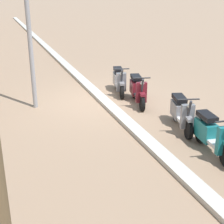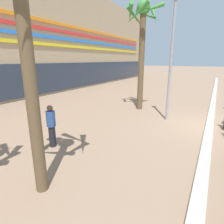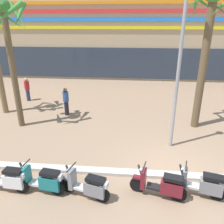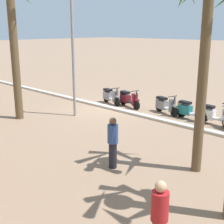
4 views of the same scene
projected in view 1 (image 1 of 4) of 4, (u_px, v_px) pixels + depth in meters
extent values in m
plane|color=#93755B|center=(101.00, 101.00, 11.58)|extent=(200.00, 200.00, 0.00)
cube|color=#BCB7AD|center=(102.00, 99.00, 11.58)|extent=(60.00, 0.36, 0.12)
cylinder|color=black|center=(201.00, 133.00, 8.50)|extent=(0.53, 0.17, 0.52)
cube|color=silver|center=(214.00, 142.00, 7.88)|extent=(0.63, 0.36, 0.08)
cube|color=#197075|center=(206.00, 130.00, 8.24)|extent=(0.72, 0.41, 0.45)
cube|color=black|center=(207.00, 116.00, 8.12)|extent=(0.63, 0.38, 0.12)
cube|color=#197075|center=(224.00, 141.00, 7.45)|extent=(0.18, 0.36, 0.66)
cube|color=silver|center=(201.00, 116.00, 8.41)|extent=(0.26, 0.23, 0.16)
cylinder|color=black|center=(188.00, 129.00, 8.72)|extent=(0.53, 0.24, 0.52)
cylinder|color=black|center=(176.00, 113.00, 9.85)|extent=(0.53, 0.24, 0.52)
cube|color=silver|center=(183.00, 119.00, 9.22)|extent=(0.65, 0.43, 0.08)
cube|color=slate|center=(179.00, 110.00, 9.58)|extent=(0.74, 0.49, 0.43)
cube|color=black|center=(179.00, 98.00, 9.48)|extent=(0.66, 0.45, 0.12)
cube|color=slate|center=(187.00, 116.00, 8.79)|extent=(0.23, 0.37, 0.66)
cube|color=slate|center=(189.00, 119.00, 8.62)|extent=(0.35, 0.24, 0.08)
cylinder|color=#333338|center=(189.00, 112.00, 8.66)|extent=(0.29, 0.14, 0.69)
cylinder|color=black|center=(189.00, 99.00, 8.62)|extent=(0.19, 0.55, 0.04)
sphere|color=white|center=(190.00, 106.00, 8.57)|extent=(0.12, 0.12, 0.12)
cube|color=silver|center=(176.00, 98.00, 9.77)|extent=(0.29, 0.26, 0.16)
cylinder|color=black|center=(142.00, 103.00, 10.63)|extent=(0.53, 0.22, 0.52)
cylinder|color=black|center=(135.00, 91.00, 11.83)|extent=(0.53, 0.22, 0.52)
cube|color=black|center=(138.00, 95.00, 11.16)|extent=(0.65, 0.41, 0.08)
cube|color=maroon|center=(136.00, 88.00, 11.56)|extent=(0.74, 0.47, 0.45)
cube|color=black|center=(136.00, 77.00, 11.45)|extent=(0.65, 0.43, 0.12)
cube|color=maroon|center=(141.00, 92.00, 10.69)|extent=(0.22, 0.36, 0.66)
cube|color=maroon|center=(142.00, 94.00, 10.52)|extent=(0.35, 0.23, 0.08)
cylinder|color=#333338|center=(142.00, 89.00, 10.56)|extent=(0.29, 0.13, 0.69)
cylinder|color=black|center=(142.00, 78.00, 10.52)|extent=(0.17, 0.55, 0.04)
sphere|color=white|center=(142.00, 83.00, 10.48)|extent=(0.12, 0.12, 0.12)
cube|color=black|center=(134.00, 78.00, 11.75)|extent=(0.28, 0.25, 0.16)
cylinder|color=black|center=(122.00, 92.00, 11.73)|extent=(0.53, 0.22, 0.52)
cylinder|color=black|center=(117.00, 82.00, 12.85)|extent=(0.53, 0.22, 0.52)
cube|color=silver|center=(120.00, 85.00, 12.22)|extent=(0.65, 0.42, 0.08)
cube|color=slate|center=(118.00, 79.00, 12.59)|extent=(0.74, 0.48, 0.44)
cube|color=black|center=(118.00, 70.00, 12.48)|extent=(0.65, 0.44, 0.12)
cube|color=slate|center=(121.00, 82.00, 11.79)|extent=(0.22, 0.36, 0.66)
cube|color=slate|center=(122.00, 83.00, 11.63)|extent=(0.35, 0.23, 0.08)
cylinder|color=#333338|center=(122.00, 79.00, 11.66)|extent=(0.29, 0.14, 0.69)
cylinder|color=black|center=(121.00, 69.00, 11.62)|extent=(0.17, 0.55, 0.04)
sphere|color=white|center=(122.00, 74.00, 11.58)|extent=(0.12, 0.12, 0.12)
cube|color=silver|center=(117.00, 70.00, 12.77)|extent=(0.28, 0.25, 0.16)
cylinder|color=#939399|center=(27.00, 9.00, 9.91)|extent=(0.14, 0.14, 6.16)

